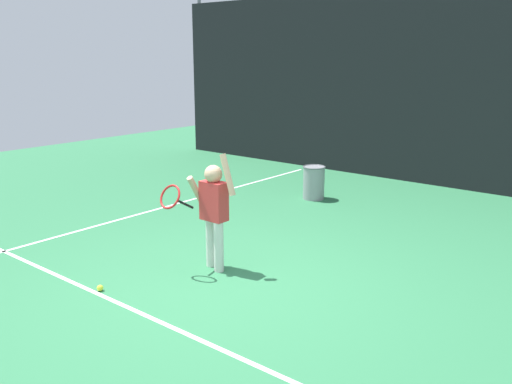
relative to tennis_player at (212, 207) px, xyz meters
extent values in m
plane|color=#2D7247|center=(0.47, -0.27, -0.73)|extent=(20.00, 20.00, 0.00)
cube|color=white|center=(0.47, -1.25, -0.72)|extent=(9.00, 0.05, 0.00)
cube|color=white|center=(-2.40, 0.73, -0.72)|extent=(0.05, 9.00, 0.00)
cube|color=black|center=(0.47, 5.64, 1.06)|extent=(12.88, 0.08, 3.58)
cylinder|color=slate|center=(-5.82, 5.70, 1.14)|extent=(0.09, 0.09, 3.73)
cylinder|color=slate|center=(-2.67, 5.70, 1.14)|extent=(0.09, 0.09, 3.73)
cylinder|color=slate|center=(0.47, 5.70, 1.14)|extent=(0.09, 0.09, 3.73)
cylinder|color=silver|center=(-0.08, 0.05, -0.44)|extent=(0.11, 0.11, 0.58)
cylinder|color=silver|center=(0.10, -0.01, -0.44)|extent=(0.11, 0.11, 0.58)
cube|color=red|center=(0.01, 0.02, 0.07)|extent=(0.30, 0.17, 0.44)
sphere|color=tan|center=(0.01, 0.02, 0.38)|extent=(0.20, 0.20, 0.20)
cylinder|color=tan|center=(0.21, 0.04, 0.39)|extent=(0.21, 0.07, 0.46)
cylinder|color=tan|center=(-0.18, -0.04, 0.14)|extent=(0.07, 0.29, 0.43)
cylinder|color=black|center=(-0.26, -0.16, 0.03)|extent=(0.03, 0.24, 0.15)
torus|color=red|center=(-0.26, -0.38, 0.16)|extent=(0.28, 0.16, 0.26)
cylinder|color=gray|center=(-0.85, 3.35, -0.45)|extent=(0.36, 0.36, 0.55)
torus|color=#595B60|center=(-0.85, 3.35, -0.18)|extent=(0.38, 0.38, 0.02)
sphere|color=#CCE033|center=(-0.48, -1.19, -0.69)|extent=(0.07, 0.07, 0.07)
sphere|color=#CCE033|center=(-1.74, 1.95, -0.69)|extent=(0.07, 0.07, 0.07)
camera|label=1|loc=(4.08, -4.21, 1.65)|focal=38.31mm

